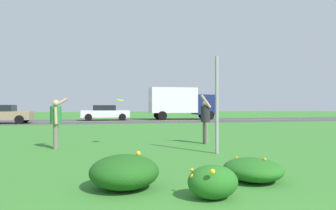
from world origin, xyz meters
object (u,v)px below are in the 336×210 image
sign_post_near_path (217,105)px  car_white_center_right (105,113)px  person_catcher_dark_shirt (205,118)px  car_tan_center_left (1,114)px  box_truck_navy (181,102)px  frisbee_lime (120,100)px  person_thrower_green_shirt (56,119)px

sign_post_near_path → car_white_center_right: size_ratio=0.61×
person_catcher_dark_shirt → car_white_center_right: 19.39m
car_tan_center_left → box_truck_navy: size_ratio=0.67×
sign_post_near_path → car_white_center_right: sign_post_near_path is taller
frisbee_lime → car_tan_center_left: bearing=118.8°
sign_post_near_path → frisbee_lime: bearing=137.5°
person_thrower_green_shirt → frisbee_lime: 2.15m
car_white_center_right → box_truck_navy: 7.63m
sign_post_near_path → person_catcher_dark_shirt: 2.27m
person_thrower_green_shirt → car_tan_center_left: bearing=112.1°
person_thrower_green_shirt → box_truck_navy: (9.29, 19.24, 0.88)m
box_truck_navy → person_thrower_green_shirt: bearing=-115.8°
sign_post_near_path → car_tan_center_left: sign_post_near_path is taller
box_truck_navy → car_tan_center_left: bearing=-166.2°
person_catcher_dark_shirt → box_truck_navy: size_ratio=0.26×
car_tan_center_left → box_truck_navy: box_truck_navy is taller
box_truck_navy → sign_post_near_path: bearing=-102.4°
car_tan_center_left → car_white_center_right: bearing=25.6°
car_tan_center_left → car_white_center_right: 8.87m
person_catcher_dark_shirt → car_tan_center_left: person_catcher_dark_shirt is taller
car_white_center_right → frisbee_lime: bearing=-89.1°
person_catcher_dark_shirt → frisbee_lime: (-3.02, 0.19, 0.61)m
person_catcher_dark_shirt → car_tan_center_left: (-11.31, 15.26, -0.19)m
sign_post_near_path → box_truck_navy: box_truck_navy is taller
person_thrower_green_shirt → car_white_center_right: (1.73, 19.24, -0.19)m
sign_post_near_path → frisbee_lime: 3.51m
person_catcher_dark_shirt → car_white_center_right: person_catcher_dark_shirt is taller
car_white_center_right → person_catcher_dark_shirt: bearing=-80.2°
frisbee_lime → car_tan_center_left: frisbee_lime is taller
person_thrower_green_shirt → person_catcher_dark_shirt: 5.05m
car_tan_center_left → box_truck_navy: (15.56, 3.84, 1.06)m
car_tan_center_left → frisbee_lime: bearing=-61.2°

